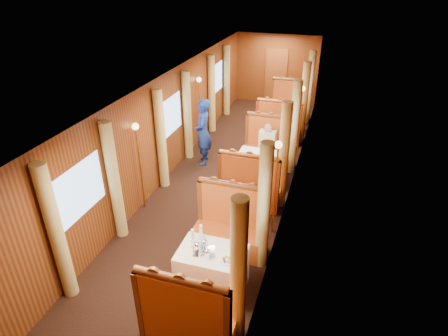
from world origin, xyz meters
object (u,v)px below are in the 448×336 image
at_px(table_near, 212,270).
at_px(fruit_plate, 227,260).
at_px(banquette_near_fwd, 188,318).
at_px(banquette_far_aft, 289,106).
at_px(teapot_left, 198,248).
at_px(banquette_far_fwd, 278,128).
at_px(banquette_mid_fwd, 250,189).
at_px(teapot_back, 204,245).
at_px(rose_vase_far, 286,101).
at_px(table_mid, 260,169).
at_px(passenger, 267,142).
at_px(banquette_near_aft, 230,229).
at_px(teapot_right, 207,255).
at_px(banquette_mid_aft, 268,149).
at_px(tea_tray, 204,251).
at_px(steward, 203,132).
at_px(rose_vase_mid, 261,148).
at_px(table_far, 284,118).

height_order(table_near, fruit_plate, fruit_plate).
distance_m(table_near, banquette_near_fwd, 1.02).
height_order(banquette_far_aft, teapot_left, banquette_far_aft).
bearing_deg(banquette_far_fwd, fruit_plate, -87.35).
xyz_separation_m(banquette_near_fwd, banquette_mid_fwd, (0.00, 3.50, 0.00)).
relative_size(teapot_back, rose_vase_far, 0.47).
bearing_deg(banquette_far_fwd, banquette_mid_fwd, -90.00).
bearing_deg(table_mid, table_near, -90.00).
distance_m(teapot_back, passenger, 4.22).
xyz_separation_m(banquette_near_aft, teapot_left, (-0.21, -1.08, 0.40)).
distance_m(table_mid, teapot_right, 3.68).
bearing_deg(banquette_near_aft, teapot_left, -100.75).
xyz_separation_m(banquette_mid_aft, banquette_far_aft, (0.00, 3.50, 0.00)).
xyz_separation_m(banquette_far_aft, tea_tray, (-0.12, -8.05, 0.33)).
height_order(table_near, tea_tray, tea_tray).
bearing_deg(teapot_right, banquette_near_aft, 81.14).
distance_m(table_mid, banquette_mid_fwd, 1.02).
height_order(rose_vase_far, steward, steward).
distance_m(tea_tray, rose_vase_mid, 3.55).
distance_m(teapot_back, fruit_plate, 0.44).
bearing_deg(rose_vase_far, fruit_plate, -87.92).
xyz_separation_m(table_near, banquette_far_aft, (0.00, 8.01, 0.05)).
xyz_separation_m(table_near, banquette_mid_fwd, (0.00, 2.49, 0.05)).
bearing_deg(fruit_plate, banquette_near_fwd, -107.56).
xyz_separation_m(table_mid, banquette_mid_aft, (0.00, 1.01, 0.05)).
xyz_separation_m(table_mid, table_far, (0.00, 3.50, 0.00)).
relative_size(table_mid, teapot_right, 6.70).
bearing_deg(banquette_mid_fwd, banquette_near_aft, -90.00).
height_order(banquette_far_aft, tea_tray, banquette_far_aft).
xyz_separation_m(banquette_near_aft, teapot_right, (-0.02, -1.17, 0.39)).
xyz_separation_m(banquette_far_fwd, banquette_far_aft, (0.00, 2.03, 0.00)).
height_order(table_far, fruit_plate, fruit_plate).
xyz_separation_m(banquette_near_aft, banquette_far_aft, (0.00, 7.00, 0.00)).
xyz_separation_m(banquette_near_aft, rose_vase_far, (0.02, 5.98, 0.50)).
relative_size(teapot_back, fruit_plate, 0.76).
bearing_deg(teapot_left, banquette_mid_fwd, 65.44).
height_order(banquette_mid_aft, rose_vase_mid, banquette_mid_aft).
distance_m(banquette_near_aft, passenger, 3.25).
relative_size(table_near, table_mid, 1.00).
xyz_separation_m(banquette_near_fwd, tea_tray, (-0.12, 0.98, 0.33)).
distance_m(teapot_left, rose_vase_far, 7.07).
bearing_deg(banquette_far_aft, rose_vase_mid, -90.07).
height_order(tea_tray, rose_vase_far, rose_vase_far).
distance_m(banquette_far_aft, teapot_back, 8.00).
bearing_deg(banquette_near_aft, table_mid, 90.00).
xyz_separation_m(rose_vase_far, steward, (-1.66, -2.91, -0.06)).
distance_m(teapot_left, teapot_back, 0.12).
distance_m(banquette_near_aft, banquette_mid_fwd, 1.47).
xyz_separation_m(banquette_far_fwd, teapot_left, (-0.21, -6.06, 0.40)).
bearing_deg(tea_tray, banquette_near_aft, 83.73).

